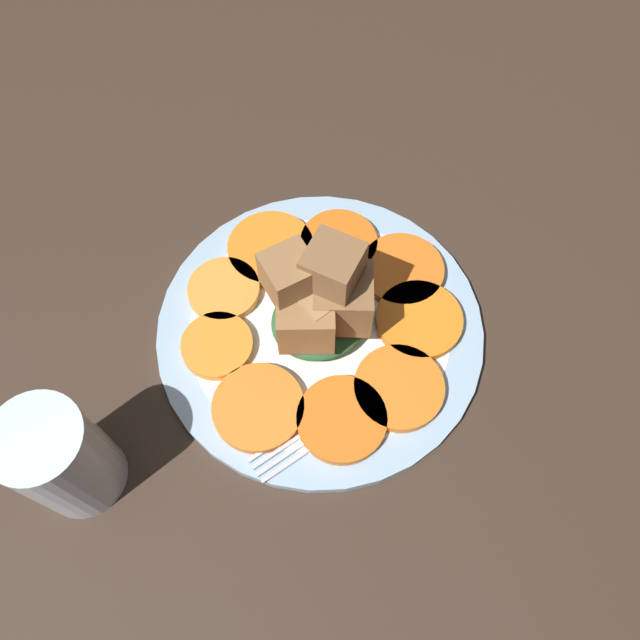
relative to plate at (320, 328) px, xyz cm
name	(u,v)px	position (x,y,z in cm)	size (l,w,h in cm)	color
table_slab	(320,336)	(0.00, 0.00, -1.52)	(120.00, 120.00, 2.00)	#38281E
plate	(320,328)	(0.00, 0.00, 0.00)	(29.01, 29.01, 1.05)	#99B7D1
carrot_slice_0	(399,388)	(2.60, -8.60, 1.05)	(7.60, 7.60, 0.93)	orange
carrot_slice_1	(419,320)	(7.70, -4.19, 1.05)	(7.66, 7.66, 0.93)	orange
carrot_slice_2	(402,270)	(9.29, 0.89, 1.05)	(7.70, 7.70, 0.93)	orange
carrot_slice_3	(339,243)	(5.82, 6.42, 1.05)	(7.28, 7.28, 0.93)	orange
carrot_slice_4	(268,250)	(-0.27, 9.13, 1.05)	(8.10, 8.10, 0.93)	orange
carrot_slice_5	(224,290)	(-5.81, 7.32, 1.05)	(6.52, 6.52, 0.93)	orange
carrot_slice_6	(217,346)	(-8.79, 2.59, 1.05)	(6.22, 6.22, 0.93)	orange
carrot_slice_7	(258,407)	(-8.35, -4.18, 1.05)	(7.63, 7.63, 0.93)	orange
carrot_slice_8	(342,419)	(-2.96, -8.53, 1.05)	(7.43, 7.43, 0.93)	orange
center_pile	(322,303)	(0.03, -0.27, 5.09)	(9.81, 8.14, 10.60)	#2D6033
fork	(351,407)	(-1.73, -7.93, 0.78)	(19.85, 3.25, 0.40)	silver
water_glass	(62,459)	(-22.89, -1.77, 4.84)	(6.68, 6.68, 10.71)	silver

